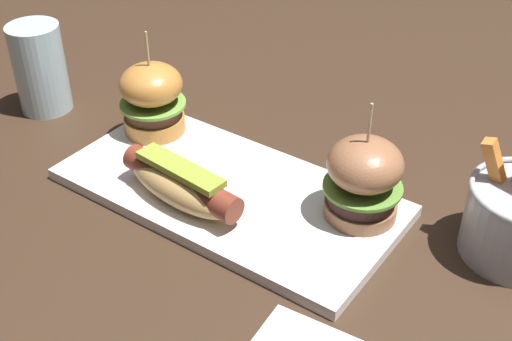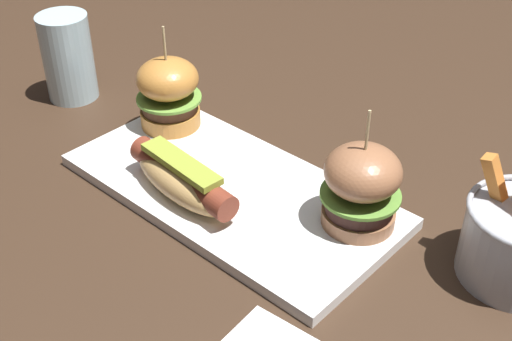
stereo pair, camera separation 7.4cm
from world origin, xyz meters
The scene contains 6 objects.
ground_plane centered at (0.00, 0.00, 0.00)m, with size 3.00×3.00×0.00m, color #382619.
platter_main centered at (0.00, 0.00, 0.01)m, with size 0.40×0.20×0.01m, color white.
hot_dog centered at (-0.03, -0.05, 0.04)m, with size 0.16×0.07×0.05m.
slider_left centered at (-0.16, 0.05, 0.06)m, with size 0.09×0.09×0.14m.
slider_right centered at (0.15, 0.04, 0.06)m, with size 0.09×0.09×0.14m.
water_glass centered at (-0.34, 0.02, 0.06)m, with size 0.07×0.07×0.12m, color silver.
Camera 1 is at (0.39, -0.50, 0.48)m, focal length 47.28 mm.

